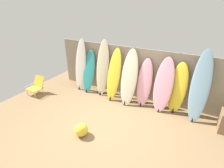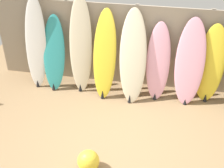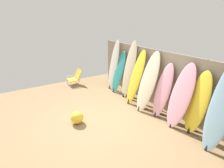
{
  "view_description": "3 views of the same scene",
  "coord_description": "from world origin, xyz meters",
  "px_view_note": "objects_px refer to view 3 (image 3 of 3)",
  "views": [
    {
      "loc": [
        2.0,
        -3.36,
        3.21
      ],
      "look_at": [
        -0.28,
        0.89,
        0.88
      ],
      "focal_mm": 28.0,
      "sensor_mm": 36.0,
      "label": 1
    },
    {
      "loc": [
        0.61,
        -3.86,
        3.85
      ],
      "look_at": [
        -0.23,
        0.56,
        0.87
      ],
      "focal_mm": 50.0,
      "sensor_mm": 36.0,
      "label": 2
    },
    {
      "loc": [
        3.6,
        -2.0,
        2.7
      ],
      "look_at": [
        -0.23,
        0.42,
        0.99
      ],
      "focal_mm": 28.0,
      "sensor_mm": 36.0,
      "label": 3
    }
  ],
  "objects_px": {
    "surfboard_cream_4": "(148,82)",
    "surfboard_pink_6": "(181,96)",
    "surfboard_pink_5": "(163,91)",
    "beach_chair": "(75,77)",
    "surfboard_white_0": "(114,65)",
    "surfboard_cream_2": "(129,70)",
    "surfboard_yellow_7": "(197,104)",
    "surfboard_teal_1": "(119,72)",
    "surfboard_skyblue_8": "(223,106)",
    "surfboard_yellow_3": "(136,78)",
    "beach_ball": "(77,117)"
  },
  "relations": [
    {
      "from": "surfboard_cream_4",
      "to": "surfboard_pink_6",
      "type": "relative_size",
      "value": 1.07
    },
    {
      "from": "surfboard_cream_4",
      "to": "surfboard_pink_5",
      "type": "bearing_deg",
      "value": 12.58
    },
    {
      "from": "beach_chair",
      "to": "surfboard_pink_5",
      "type": "bearing_deg",
      "value": 1.52
    },
    {
      "from": "surfboard_white_0",
      "to": "surfboard_pink_5",
      "type": "distance_m",
      "value": 2.57
    },
    {
      "from": "surfboard_cream_2",
      "to": "surfboard_pink_6",
      "type": "distance_m",
      "value": 2.22
    },
    {
      "from": "surfboard_cream_4",
      "to": "beach_chair",
      "type": "relative_size",
      "value": 2.86
    },
    {
      "from": "surfboard_yellow_7",
      "to": "beach_chair",
      "type": "relative_size",
      "value": 2.52
    },
    {
      "from": "surfboard_white_0",
      "to": "surfboard_pink_6",
      "type": "bearing_deg",
      "value": -0.27
    },
    {
      "from": "surfboard_teal_1",
      "to": "surfboard_pink_5",
      "type": "distance_m",
      "value": 2.18
    },
    {
      "from": "surfboard_cream_2",
      "to": "surfboard_skyblue_8",
      "type": "height_order",
      "value": "surfboard_skyblue_8"
    },
    {
      "from": "surfboard_pink_5",
      "to": "surfboard_yellow_7",
      "type": "distance_m",
      "value": 1.02
    },
    {
      "from": "surfboard_yellow_3",
      "to": "surfboard_yellow_7",
      "type": "xyz_separation_m",
      "value": [
        2.1,
        0.17,
        -0.09
      ]
    },
    {
      "from": "surfboard_white_0",
      "to": "beach_chair",
      "type": "height_order",
      "value": "surfboard_white_0"
    },
    {
      "from": "surfboard_white_0",
      "to": "surfboard_pink_5",
      "type": "relative_size",
      "value": 1.25
    },
    {
      "from": "surfboard_teal_1",
      "to": "beach_ball",
      "type": "height_order",
      "value": "surfboard_teal_1"
    },
    {
      "from": "surfboard_teal_1",
      "to": "beach_chair",
      "type": "height_order",
      "value": "surfboard_teal_1"
    },
    {
      "from": "surfboard_cream_4",
      "to": "surfboard_pink_5",
      "type": "height_order",
      "value": "surfboard_cream_4"
    },
    {
      "from": "surfboard_teal_1",
      "to": "surfboard_skyblue_8",
      "type": "bearing_deg",
      "value": -0.06
    },
    {
      "from": "surfboard_yellow_3",
      "to": "surfboard_cream_4",
      "type": "height_order",
      "value": "surfboard_cream_4"
    },
    {
      "from": "surfboard_yellow_7",
      "to": "beach_ball",
      "type": "distance_m",
      "value": 3.08
    },
    {
      "from": "surfboard_cream_2",
      "to": "surfboard_yellow_3",
      "type": "bearing_deg",
      "value": -12.91
    },
    {
      "from": "surfboard_cream_4",
      "to": "surfboard_yellow_7",
      "type": "height_order",
      "value": "surfboard_cream_4"
    },
    {
      "from": "surfboard_cream_4",
      "to": "beach_ball",
      "type": "bearing_deg",
      "value": -100.23
    },
    {
      "from": "beach_chair",
      "to": "beach_ball",
      "type": "xyz_separation_m",
      "value": [
        2.89,
        -1.07,
        -0.15
      ]
    },
    {
      "from": "surfboard_pink_6",
      "to": "beach_ball",
      "type": "relative_size",
      "value": 4.84
    },
    {
      "from": "surfboard_yellow_7",
      "to": "beach_ball",
      "type": "bearing_deg",
      "value": -129.27
    },
    {
      "from": "surfboard_teal_1",
      "to": "surfboard_cream_2",
      "type": "height_order",
      "value": "surfboard_cream_2"
    },
    {
      "from": "surfboard_cream_4",
      "to": "surfboard_skyblue_8",
      "type": "relative_size",
      "value": 0.88
    },
    {
      "from": "surfboard_cream_4",
      "to": "surfboard_yellow_7",
      "type": "bearing_deg",
      "value": 6.63
    },
    {
      "from": "surfboard_cream_2",
      "to": "surfboard_yellow_7",
      "type": "distance_m",
      "value": 2.63
    },
    {
      "from": "surfboard_pink_6",
      "to": "surfboard_skyblue_8",
      "type": "height_order",
      "value": "surfboard_skyblue_8"
    },
    {
      "from": "surfboard_white_0",
      "to": "surfboard_skyblue_8",
      "type": "height_order",
      "value": "surfboard_skyblue_8"
    },
    {
      "from": "surfboard_cream_4",
      "to": "beach_chair",
      "type": "height_order",
      "value": "surfboard_cream_4"
    },
    {
      "from": "surfboard_pink_5",
      "to": "beach_ball",
      "type": "xyz_separation_m",
      "value": [
        -0.89,
        -2.27,
        -0.59
      ]
    },
    {
      "from": "surfboard_yellow_3",
      "to": "surfboard_skyblue_8",
      "type": "bearing_deg",
      "value": 1.37
    },
    {
      "from": "surfboard_teal_1",
      "to": "surfboard_pink_5",
      "type": "height_order",
      "value": "surfboard_pink_5"
    },
    {
      "from": "beach_chair",
      "to": "beach_ball",
      "type": "distance_m",
      "value": 3.09
    },
    {
      "from": "surfboard_yellow_3",
      "to": "surfboard_pink_6",
      "type": "height_order",
      "value": "surfboard_yellow_3"
    },
    {
      "from": "surfboard_yellow_7",
      "to": "beach_ball",
      "type": "height_order",
      "value": "surfboard_yellow_7"
    },
    {
      "from": "surfboard_pink_6",
      "to": "surfboard_skyblue_8",
      "type": "bearing_deg",
      "value": -0.57
    },
    {
      "from": "surfboard_cream_2",
      "to": "surfboard_skyblue_8",
      "type": "bearing_deg",
      "value": -1.01
    },
    {
      "from": "surfboard_white_0",
      "to": "surfboard_teal_1",
      "type": "distance_m",
      "value": 0.43
    },
    {
      "from": "surfboard_cream_4",
      "to": "surfboard_pink_5",
      "type": "distance_m",
      "value": 0.53
    },
    {
      "from": "surfboard_white_0",
      "to": "surfboard_teal_1",
      "type": "relative_size",
      "value": 1.25
    },
    {
      "from": "surfboard_teal_1",
      "to": "surfboard_skyblue_8",
      "type": "relative_size",
      "value": 0.76
    },
    {
      "from": "surfboard_yellow_3",
      "to": "surfboard_pink_6",
      "type": "xyz_separation_m",
      "value": [
        1.69,
        0.07,
        -0.03
      ]
    },
    {
      "from": "surfboard_pink_5",
      "to": "beach_chair",
      "type": "relative_size",
      "value": 2.46
    },
    {
      "from": "surfboard_cream_4",
      "to": "surfboard_yellow_7",
      "type": "relative_size",
      "value": 1.13
    },
    {
      "from": "surfboard_teal_1",
      "to": "surfboard_yellow_3",
      "type": "xyz_separation_m",
      "value": [
        1.1,
        -0.07,
        0.11
      ]
    },
    {
      "from": "surfboard_skyblue_8",
      "to": "surfboard_cream_2",
      "type": "bearing_deg",
      "value": 178.99
    }
  ]
}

